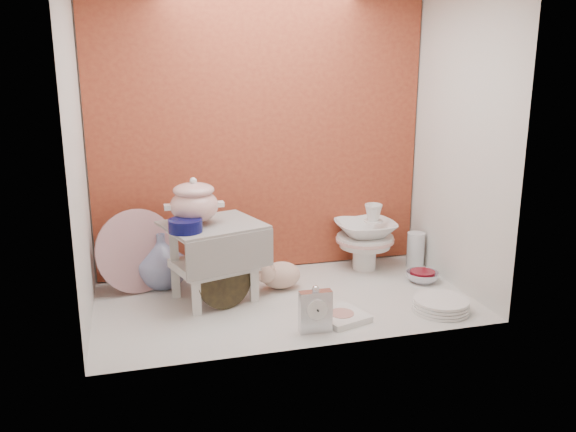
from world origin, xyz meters
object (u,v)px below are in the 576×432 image
soup_tureen (194,201)px  dinner_plate_stack (441,305)px  floral_platter (137,251)px  crystal_bowl (422,277)px  porcelain_tower (365,237)px  blue_white_vase (162,260)px  plush_pig (281,275)px  gold_rim_teacup (318,302)px  step_stool (214,262)px  mantel_clock (315,309)px

soup_tureen → dinner_plate_stack: bearing=-22.0°
floral_platter → crystal_bowl: floral_platter is taller
soup_tureen → porcelain_tower: (0.95, 0.20, -0.31)m
blue_white_vase → porcelain_tower: bearing=-1.5°
plush_pig → gold_rim_teacup: size_ratio=2.25×
soup_tureen → crystal_bowl: bearing=-3.5°
blue_white_vase → gold_rim_teacup: 0.87m
step_stool → plush_pig: size_ratio=1.70×
blue_white_vase → plush_pig: blue_white_vase is taller
gold_rim_teacup → porcelain_tower: bearing=49.7°
porcelain_tower → step_stool: bearing=-166.4°
gold_rim_teacup → mantel_clock: bearing=-112.3°
blue_white_vase → dinner_plate_stack: size_ratio=1.05×
plush_pig → dinner_plate_stack: size_ratio=0.97×
floral_platter → gold_rim_teacup: 0.95m
soup_tureen → plush_pig: soup_tureen is taller
blue_white_vase → floral_platter: bearing=-166.1°
dinner_plate_stack → mantel_clock: bearing=-175.0°
floral_platter → plush_pig: bearing=-13.9°
floral_platter → gold_rim_teacup: (0.79, -0.52, -0.15)m
gold_rim_teacup → blue_white_vase: bearing=140.7°
floral_platter → gold_rim_teacup: floral_platter is taller
floral_platter → crystal_bowl: (1.44, -0.27, -0.18)m
step_stool → crystal_bowl: 1.11m
dinner_plate_stack → porcelain_tower: (-0.12, 0.63, 0.16)m
step_stool → gold_rim_teacup: 0.55m
soup_tureen → crystal_bowl: (1.17, -0.07, -0.47)m
soup_tureen → crystal_bowl: 1.27m
blue_white_vase → porcelain_tower: (1.11, -0.03, 0.05)m
mantel_clock → soup_tureen: bearing=133.8°
floral_platter → porcelain_tower: 1.22m
dinner_plate_stack → gold_rim_teacup: bearing=168.1°
soup_tureen → mantel_clock: (0.44, -0.49, -0.39)m
dinner_plate_stack → step_stool: bearing=156.9°
mantel_clock → blue_white_vase: bearing=131.3°
step_stool → crystal_bowl: size_ratio=2.56×
plush_pig → porcelain_tower: bearing=16.0°
crystal_bowl → blue_white_vase: bearing=167.3°
mantel_clock → dinner_plate_stack: bearing=6.5°
porcelain_tower → blue_white_vase: bearing=178.5°
gold_rim_teacup → floral_platter: bearing=146.7°
step_stool → plush_pig: step_stool is taller
soup_tureen → gold_rim_teacup: size_ratio=2.31×
step_stool → dinner_plate_stack: bearing=-40.2°
floral_platter → gold_rim_teacup: bearing=-33.3°
mantel_clock → gold_rim_teacup: bearing=69.3°
plush_pig → mantel_clock: bearing=-90.0°
mantel_clock → gold_rim_teacup: mantel_clock is taller
plush_pig → dinner_plate_stack: plush_pig is taller
plush_pig → crystal_bowl: bearing=-9.5°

